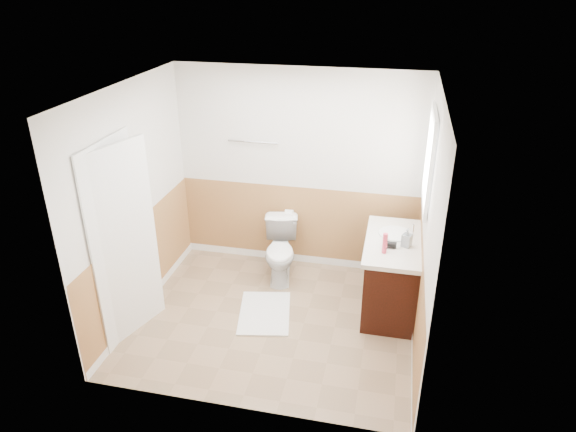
% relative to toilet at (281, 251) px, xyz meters
% --- Properties ---
extents(floor, '(3.00, 3.00, 0.00)m').
position_rel_toilet_xyz_m(floor, '(0.13, -0.87, -0.36)').
color(floor, '#8C7051').
rests_on(floor, ground).
extents(ceiling, '(3.00, 3.00, 0.00)m').
position_rel_toilet_xyz_m(ceiling, '(0.13, -0.87, 2.14)').
color(ceiling, white).
rests_on(ceiling, floor).
extents(wall_back, '(3.00, 0.00, 3.00)m').
position_rel_toilet_xyz_m(wall_back, '(0.13, 0.43, 0.89)').
color(wall_back, silver).
rests_on(wall_back, floor).
extents(wall_front, '(3.00, 0.00, 3.00)m').
position_rel_toilet_xyz_m(wall_front, '(0.13, -2.17, 0.89)').
color(wall_front, silver).
rests_on(wall_front, floor).
extents(wall_left, '(0.00, 3.00, 3.00)m').
position_rel_toilet_xyz_m(wall_left, '(-1.37, -0.87, 0.89)').
color(wall_left, silver).
rests_on(wall_left, floor).
extents(wall_right, '(0.00, 3.00, 3.00)m').
position_rel_toilet_xyz_m(wall_right, '(1.63, -0.87, 0.89)').
color(wall_right, silver).
rests_on(wall_right, floor).
extents(wainscot_back, '(3.00, 0.00, 3.00)m').
position_rel_toilet_xyz_m(wainscot_back, '(0.13, 0.41, 0.14)').
color(wainscot_back, '#A37041').
rests_on(wainscot_back, floor).
extents(wainscot_front, '(3.00, 0.00, 3.00)m').
position_rel_toilet_xyz_m(wainscot_front, '(0.13, -2.16, 0.14)').
color(wainscot_front, '#A37041').
rests_on(wainscot_front, floor).
extents(wainscot_left, '(0.00, 2.60, 2.60)m').
position_rel_toilet_xyz_m(wainscot_left, '(-1.36, -0.87, 0.14)').
color(wainscot_left, '#A37041').
rests_on(wainscot_left, floor).
extents(wainscot_right, '(0.00, 2.60, 2.60)m').
position_rel_toilet_xyz_m(wainscot_right, '(1.62, -0.87, 0.14)').
color(wainscot_right, '#A37041').
rests_on(wainscot_right, floor).
extents(toilet, '(0.53, 0.77, 0.72)m').
position_rel_toilet_xyz_m(toilet, '(0.00, 0.00, 0.00)').
color(toilet, white).
rests_on(toilet, floor).
extents(bath_mat, '(0.69, 0.89, 0.02)m').
position_rel_toilet_xyz_m(bath_mat, '(0.00, -0.80, -0.35)').
color(bath_mat, white).
rests_on(bath_mat, floor).
extents(vanity_cabinet, '(0.55, 1.10, 0.80)m').
position_rel_toilet_xyz_m(vanity_cabinet, '(1.34, -0.37, 0.04)').
color(vanity_cabinet, black).
rests_on(vanity_cabinet, floor).
extents(vanity_knob_left, '(0.03, 0.03, 0.03)m').
position_rel_toilet_xyz_m(vanity_knob_left, '(1.04, -0.47, 0.19)').
color(vanity_knob_left, silver).
rests_on(vanity_knob_left, vanity_cabinet).
extents(vanity_knob_right, '(0.03, 0.03, 0.03)m').
position_rel_toilet_xyz_m(vanity_knob_right, '(1.04, -0.27, 0.19)').
color(vanity_knob_right, silver).
rests_on(vanity_knob_right, vanity_cabinet).
extents(countertop, '(0.60, 1.15, 0.05)m').
position_rel_toilet_xyz_m(countertop, '(1.33, -0.37, 0.46)').
color(countertop, silver).
rests_on(countertop, vanity_cabinet).
extents(sink_basin, '(0.36, 0.36, 0.02)m').
position_rel_toilet_xyz_m(sink_basin, '(1.34, -0.22, 0.50)').
color(sink_basin, white).
rests_on(sink_basin, countertop).
extents(faucet, '(0.02, 0.02, 0.14)m').
position_rel_toilet_xyz_m(faucet, '(1.52, -0.22, 0.56)').
color(faucet, silver).
rests_on(faucet, countertop).
extents(lotion_bottle, '(0.05, 0.05, 0.22)m').
position_rel_toilet_xyz_m(lotion_bottle, '(1.24, -0.65, 0.60)').
color(lotion_bottle, '#D0364E').
rests_on(lotion_bottle, countertop).
extents(soap_dispenser, '(0.12, 0.12, 0.20)m').
position_rel_toilet_xyz_m(soap_dispenser, '(1.46, -0.46, 0.59)').
color(soap_dispenser, gray).
rests_on(soap_dispenser, countertop).
extents(hair_dryer_body, '(0.14, 0.07, 0.07)m').
position_rel_toilet_xyz_m(hair_dryer_body, '(1.29, -0.53, 0.52)').
color(hair_dryer_body, black).
rests_on(hair_dryer_body, countertop).
extents(hair_dryer_handle, '(0.03, 0.03, 0.07)m').
position_rel_toilet_xyz_m(hair_dryer_handle, '(1.26, -0.49, 0.49)').
color(hair_dryer_handle, black).
rests_on(hair_dryer_handle, countertop).
extents(mirror_panel, '(0.02, 0.35, 0.90)m').
position_rel_toilet_xyz_m(mirror_panel, '(1.60, 0.23, 1.19)').
color(mirror_panel, silver).
rests_on(mirror_panel, wall_right).
extents(window_frame, '(0.04, 0.80, 1.00)m').
position_rel_toilet_xyz_m(window_frame, '(1.60, -0.29, 1.39)').
color(window_frame, white).
rests_on(window_frame, wall_right).
extents(window_glass, '(0.01, 0.70, 0.90)m').
position_rel_toilet_xyz_m(window_glass, '(1.61, -0.29, 1.39)').
color(window_glass, white).
rests_on(window_glass, wall_right).
extents(door, '(0.29, 0.78, 2.04)m').
position_rel_toilet_xyz_m(door, '(-1.27, -1.32, 0.66)').
color(door, white).
rests_on(door, wall_left).
extents(door_frame, '(0.02, 0.92, 2.10)m').
position_rel_toilet_xyz_m(door_frame, '(-1.35, -1.32, 0.67)').
color(door_frame, white).
rests_on(door_frame, wall_left).
extents(door_knob, '(0.06, 0.06, 0.06)m').
position_rel_toilet_xyz_m(door_knob, '(-1.21, -0.99, 0.59)').
color(door_knob, silver).
rests_on(door_knob, door).
extents(towel_bar, '(0.62, 0.02, 0.02)m').
position_rel_toilet_xyz_m(towel_bar, '(-0.42, 0.37, 1.24)').
color(towel_bar, silver).
rests_on(towel_bar, wall_back).
extents(tp_holder_bar, '(0.14, 0.02, 0.02)m').
position_rel_toilet_xyz_m(tp_holder_bar, '(0.03, 0.35, 0.34)').
color(tp_holder_bar, silver).
rests_on(tp_holder_bar, wall_back).
extents(tp_roll, '(0.10, 0.11, 0.11)m').
position_rel_toilet_xyz_m(tp_roll, '(0.03, 0.35, 0.34)').
color(tp_roll, white).
rests_on(tp_roll, tp_holder_bar).
extents(tp_sheet, '(0.10, 0.01, 0.16)m').
position_rel_toilet_xyz_m(tp_sheet, '(0.03, 0.35, 0.23)').
color(tp_sheet, white).
rests_on(tp_sheet, tp_roll).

